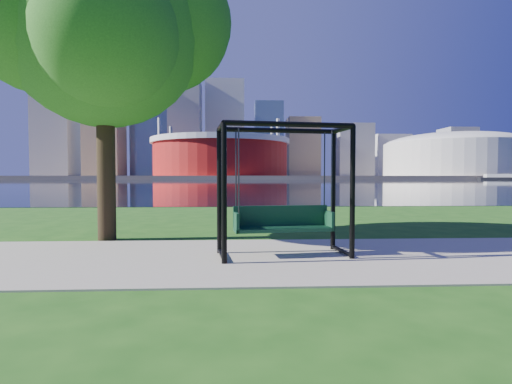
{
  "coord_description": "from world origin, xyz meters",
  "views": [
    {
      "loc": [
        -0.45,
        -7.78,
        1.51
      ],
      "look_at": [
        -0.07,
        0.0,
        1.21
      ],
      "focal_mm": 28.0,
      "sensor_mm": 36.0,
      "label": 1
    }
  ],
  "objects": [
    {
      "name": "ground",
      "position": [
        0.0,
        0.0,
        0.0
      ],
      "size": [
        900.0,
        900.0,
        0.0
      ],
      "primitive_type": "plane",
      "color": "#1E5114",
      "rests_on": "ground"
    },
    {
      "name": "swing",
      "position": [
        0.42,
        -0.37,
        1.19
      ],
      "size": [
        2.52,
        1.34,
        2.47
      ],
      "rotation": [
        0.0,
        0.0,
        0.13
      ],
      "color": "black",
      "rests_on": "ground"
    },
    {
      "name": "park_tree",
      "position": [
        -3.58,
        1.88,
        5.11
      ],
      "size": [
        5.92,
        5.35,
        7.36
      ],
      "color": "black",
      "rests_on": "ground"
    },
    {
      "name": "barge",
      "position": [
        134.41,
        182.2,
        1.27
      ],
      "size": [
        28.91,
        15.87,
        2.8
      ],
      "rotation": [
        0.0,
        0.0,
        -0.32
      ],
      "color": "black",
      "rests_on": "river"
    },
    {
      "name": "river",
      "position": [
        0.0,
        102.0,
        0.01
      ],
      "size": [
        900.0,
        180.0,
        0.02
      ],
      "primitive_type": "cube",
      "color": "black",
      "rests_on": "ground"
    },
    {
      "name": "stadium",
      "position": [
        -10.0,
        235.0,
        14.23
      ],
      "size": [
        83.0,
        83.0,
        32.0
      ],
      "color": "maroon",
      "rests_on": "far_bank"
    },
    {
      "name": "arena",
      "position": [
        135.0,
        235.0,
        15.87
      ],
      "size": [
        84.0,
        84.0,
        26.56
      ],
      "color": "beige",
      "rests_on": "far_bank"
    },
    {
      "name": "path",
      "position": [
        0.0,
        -0.5,
        0.01
      ],
      "size": [
        120.0,
        4.0,
        0.03
      ],
      "primitive_type": "cube",
      "color": "#9E937F",
      "rests_on": "ground"
    },
    {
      "name": "skyline",
      "position": [
        -4.27,
        319.39,
        35.89
      ],
      "size": [
        392.0,
        66.0,
        96.5
      ],
      "color": "gray",
      "rests_on": "far_bank"
    },
    {
      "name": "far_bank",
      "position": [
        0.0,
        306.0,
        1.0
      ],
      "size": [
        900.0,
        228.0,
        2.0
      ],
      "primitive_type": "cube",
      "color": "#937F60",
      "rests_on": "ground"
    }
  ]
}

